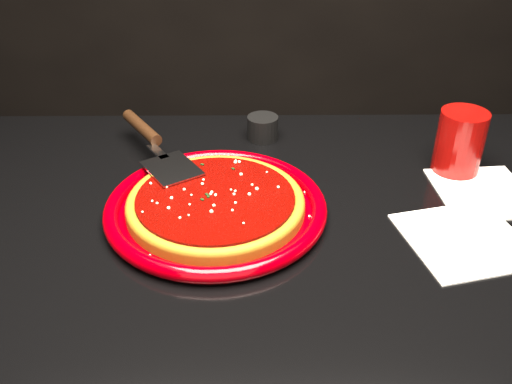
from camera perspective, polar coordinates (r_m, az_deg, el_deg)
plate at (r=0.85m, az=-4.03°, el=-1.55°), size 0.43×0.43×0.02m
pizza_crust at (r=0.85m, az=-4.04°, el=-1.34°), size 0.35×0.35×0.01m
pizza_crust_rim at (r=0.84m, az=-4.06°, el=-0.97°), size 0.35×0.35×0.02m
pizza_sauce at (r=0.84m, az=-4.07°, el=-0.70°), size 0.31×0.31×0.01m
parmesan_dusting at (r=0.84m, az=-4.09°, el=-0.32°), size 0.23×0.23×0.01m
basil_flecks at (r=0.84m, az=-4.09°, el=-0.38°), size 0.21×0.21×0.00m
pizza_server at (r=0.97m, az=-9.92°, el=4.75°), size 0.24×0.30×0.02m
cup at (r=0.99m, az=19.69°, el=4.70°), size 0.09×0.09×0.11m
napkin_a at (r=0.85m, az=20.17°, el=-4.47°), size 0.19×0.19×0.00m
napkin_b at (r=0.97m, az=21.71°, el=-0.03°), size 0.15×0.16×0.00m
ramekin at (r=1.06m, az=0.67°, el=6.44°), size 0.06×0.06×0.04m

